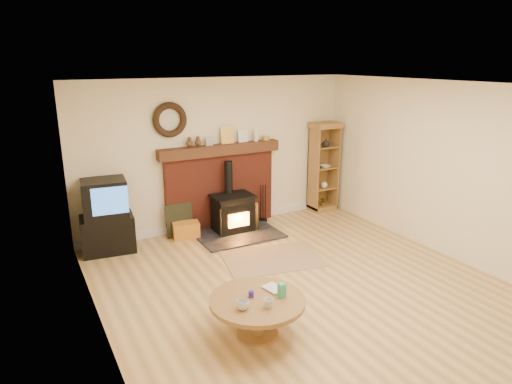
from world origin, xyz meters
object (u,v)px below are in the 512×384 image
coffee_table (257,306)px  tv_unit (106,218)px  curio_cabinet (323,167)px  wood_stove (234,215)px

coffee_table → tv_unit: bearing=107.3°
tv_unit → curio_cabinet: 4.15m
curio_cabinet → tv_unit: bearing=-178.8°
tv_unit → coffee_table: tv_unit is taller
wood_stove → curio_cabinet: curio_cabinet is taller
coffee_table → curio_cabinet: bearing=45.0°
tv_unit → curio_cabinet: (4.14, 0.08, 0.32)m
tv_unit → coffee_table: bearing=-72.7°
wood_stove → curio_cabinet: (2.07, 0.28, 0.56)m
wood_stove → tv_unit: 2.09m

